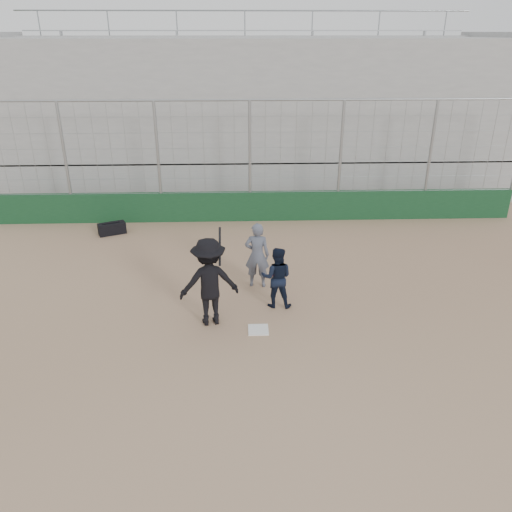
{
  "coord_description": "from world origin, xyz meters",
  "views": [
    {
      "loc": [
        -0.39,
        -9.26,
        5.96
      ],
      "look_at": [
        0.0,
        1.4,
        1.15
      ],
      "focal_mm": 35.0,
      "sensor_mm": 36.0,
      "label": 1
    }
  ],
  "objects_px": {
    "catcher_crouched": "(276,287)",
    "umpire": "(257,258)",
    "equipment_bag": "(112,229)",
    "batter_at_plate": "(209,282)"
  },
  "relations": [
    {
      "from": "catcher_crouched",
      "to": "umpire",
      "type": "distance_m",
      "value": 1.18
    },
    {
      "from": "umpire",
      "to": "equipment_bag",
      "type": "relative_size",
      "value": 1.67
    },
    {
      "from": "batter_at_plate",
      "to": "catcher_crouched",
      "type": "xyz_separation_m",
      "value": [
        1.52,
        0.64,
        -0.49
      ]
    },
    {
      "from": "batter_at_plate",
      "to": "catcher_crouched",
      "type": "relative_size",
      "value": 2.06
    },
    {
      "from": "umpire",
      "to": "equipment_bag",
      "type": "xyz_separation_m",
      "value": [
        -4.53,
        3.76,
        -0.59
      ]
    },
    {
      "from": "catcher_crouched",
      "to": "equipment_bag",
      "type": "height_order",
      "value": "catcher_crouched"
    },
    {
      "from": "catcher_crouched",
      "to": "equipment_bag",
      "type": "distance_m",
      "value": 6.92
    },
    {
      "from": "batter_at_plate",
      "to": "equipment_bag",
      "type": "xyz_separation_m",
      "value": [
        -3.42,
        5.48,
        -0.82
      ]
    },
    {
      "from": "batter_at_plate",
      "to": "equipment_bag",
      "type": "height_order",
      "value": "batter_at_plate"
    },
    {
      "from": "catcher_crouched",
      "to": "equipment_bag",
      "type": "relative_size",
      "value": 1.13
    }
  ]
}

